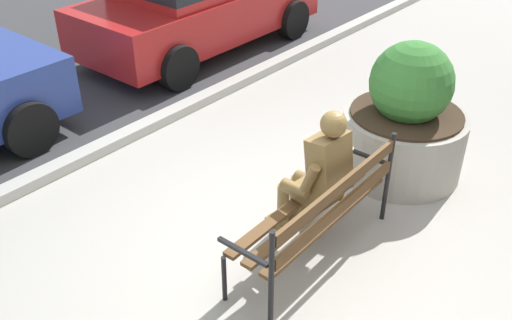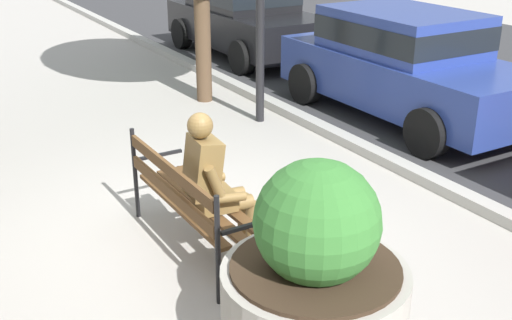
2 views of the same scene
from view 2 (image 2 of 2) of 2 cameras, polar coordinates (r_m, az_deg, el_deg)
ground_plane at (r=6.14m, az=-6.36°, el=-7.00°), size 80.00×80.00×0.00m
curb_stone at (r=7.61m, az=13.91°, el=-1.06°), size 60.00×0.20×0.12m
park_bench at (r=5.69m, az=-6.18°, el=-3.29°), size 1.81×0.56×0.95m
bronze_statue_seated at (r=5.55m, az=-3.32°, el=-2.51°), size 0.68×0.77×1.37m
concrete_planter at (r=4.40m, az=5.31°, el=-10.86°), size 1.29×1.29×1.47m
parked_car_black at (r=13.34m, az=-1.09°, el=12.97°), size 4.11×1.94×1.56m
parked_car_blue at (r=9.54m, az=13.22°, el=8.66°), size 4.11×1.94×1.56m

